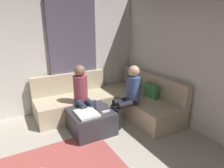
{
  "coord_description": "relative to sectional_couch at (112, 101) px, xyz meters",
  "views": [
    {
      "loc": [
        1.5,
        -0.14,
        1.98
      ],
      "look_at": [
        -1.63,
        1.63,
        0.85
      ],
      "focal_mm": 31.49,
      "sensor_mm": 36.0,
      "label": 1
    }
  ],
  "objects": [
    {
      "name": "coffee_mug",
      "position": [
        0.29,
        -0.55,
        0.19
      ],
      "size": [
        0.08,
        0.08,
        0.1
      ],
      "primitive_type": "cylinder",
      "color": "#334C72",
      "rests_on": "ottoman"
    },
    {
      "name": "ottoman",
      "position": [
        0.51,
        -0.73,
        -0.07
      ],
      "size": [
        0.76,
        0.76,
        0.42
      ],
      "primitive_type": "cube",
      "color": "#333338",
      "rests_on": "ground_plane"
    },
    {
      "name": "game_remote",
      "position": [
        0.69,
        -0.51,
        0.15
      ],
      "size": [
        0.05,
        0.15,
        0.02
      ],
      "primitive_type": "cube",
      "color": "white",
      "rests_on": "ottoman"
    },
    {
      "name": "person_on_couch_back",
      "position": [
        0.6,
        0.06,
        0.38
      ],
      "size": [
        0.3,
        0.6,
        1.2
      ],
      "rotation": [
        0.0,
        0.0,
        3.14
      ],
      "color": "black",
      "rests_on": "ground_plane"
    },
    {
      "name": "person_on_couch_side",
      "position": [
        0.15,
        -0.74,
        0.38
      ],
      "size": [
        0.6,
        0.3,
        1.2
      ],
      "rotation": [
        0.0,
        0.0,
        -1.57
      ],
      "color": "#2D3347",
      "rests_on": "ground_plane"
    },
    {
      "name": "sectional_couch",
      "position": [
        0.0,
        0.0,
        0.0
      ],
      "size": [
        2.1,
        2.55,
        0.87
      ],
      "color": "#C6B593",
      "rests_on": "ground_plane"
    },
    {
      "name": "wall_left",
      "position": [
        -0.86,
        -1.88,
        1.07
      ],
      "size": [
        0.12,
        6.0,
        2.7
      ],
      "primitive_type": "cube",
      "color": "silver",
      "rests_on": "ground_plane"
    },
    {
      "name": "folded_blanket",
      "position": [
        0.61,
        -0.85,
        0.16
      ],
      "size": [
        0.44,
        0.36,
        0.04
      ],
      "primitive_type": "cube",
      "color": "white",
      "rests_on": "ottoman"
    },
    {
      "name": "curtain_panel",
      "position": [
        -0.76,
        -0.58,
        0.97
      ],
      "size": [
        0.06,
        1.1,
        2.5
      ],
      "primitive_type": "cube",
      "color": "#595166",
      "rests_on": "ground_plane"
    }
  ]
}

